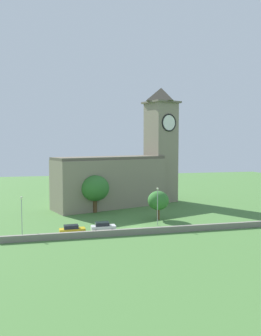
% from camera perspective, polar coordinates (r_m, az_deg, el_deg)
% --- Properties ---
extents(ground_plane, '(200.00, 200.00, 0.00)m').
position_cam_1_polar(ground_plane, '(82.48, -1.69, -7.49)').
color(ground_plane, '#477538').
extents(church, '(36.41, 19.87, 32.24)m').
position_cam_1_polar(church, '(92.23, -0.50, -0.14)').
color(church, gray).
rests_on(church, ground).
extents(quay_barrier, '(49.63, 0.70, 1.15)m').
position_cam_1_polar(quay_barrier, '(63.75, 1.92, -10.44)').
color(quay_barrier, gray).
rests_on(quay_barrier, ground).
extents(car_yellow, '(4.71, 2.20, 1.79)m').
position_cam_1_polar(car_yellow, '(64.28, -9.70, -10.07)').
color(car_yellow, gold).
rests_on(car_yellow, ground).
extents(car_white, '(4.58, 2.23, 1.82)m').
position_cam_1_polar(car_white, '(65.63, -4.59, -9.71)').
color(car_white, silver).
rests_on(car_white, ground).
extents(streetlamp_west_end, '(0.44, 0.44, 6.99)m').
position_cam_1_polar(streetlamp_west_end, '(65.74, -17.64, -6.53)').
color(streetlamp_west_end, '#9EA0A5').
rests_on(streetlamp_west_end, ground).
extents(streetlamp_west_mid, '(0.44, 0.44, 7.72)m').
position_cam_1_polar(streetlamp_west_mid, '(69.55, 4.52, -5.42)').
color(streetlamp_west_mid, '#9EA0A5').
rests_on(streetlamp_west_mid, ground).
extents(tree_churchyard, '(6.89, 6.89, 9.00)m').
position_cam_1_polar(tree_churchyard, '(82.71, -5.94, -3.37)').
color(tree_churchyard, brown).
rests_on(tree_churchyard, ground).
extents(tree_riverside_east, '(4.61, 4.61, 6.25)m').
position_cam_1_polar(tree_riverside_east, '(75.22, 4.63, -5.42)').
color(tree_riverside_east, brown).
rests_on(tree_riverside_east, ground).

